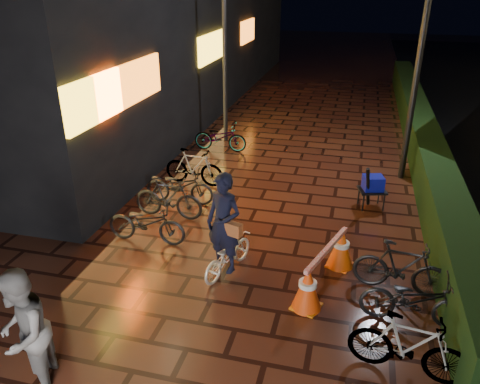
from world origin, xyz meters
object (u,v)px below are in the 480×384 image
(traffic_barrier, at_px, (325,266))
(cart_assembly, at_px, (372,185))
(cyclist, at_px, (226,238))
(bystander_person, at_px, (23,333))

(traffic_barrier, height_order, cart_assembly, cart_assembly)
(cyclist, bearing_deg, traffic_barrier, 2.14)
(cyclist, relative_size, traffic_barrier, 1.03)
(cyclist, distance_m, cart_assembly, 4.07)
(traffic_barrier, bearing_deg, cyclist, -177.86)
(bystander_person, relative_size, traffic_barrier, 0.94)
(bystander_person, bearing_deg, traffic_barrier, 112.39)
(cyclist, height_order, cart_assembly, cyclist)
(bystander_person, relative_size, cart_assembly, 1.58)
(bystander_person, xyz_separation_m, cyclist, (1.67, 3.00, -0.15))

